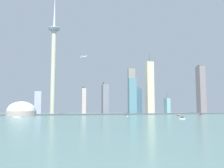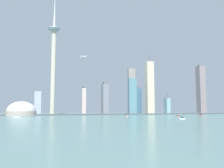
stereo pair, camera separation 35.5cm
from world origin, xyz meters
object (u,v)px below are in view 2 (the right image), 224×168
object	(u,v)px
boat_0	(17,117)
boat_3	(179,115)
skyscraper_3	(150,88)
skyscraper_5	(167,106)
skyscraper_8	(137,101)
boat_1	(182,118)
skyscraper_7	(150,100)
boat_2	(126,116)
skyscraper_6	(201,89)
skyscraper_1	(105,99)
stadium_dome	(21,111)
skyscraper_4	(38,103)
skyscraper_2	(84,101)
observation_tower	(54,57)
skyscraper_10	(132,91)
airplane	(83,57)
skyscraper_0	(105,105)
skyscraper_9	(132,96)
boat_4	(200,115)

from	to	relation	value
boat_0	boat_3	world-z (taller)	boat_3
skyscraper_3	skyscraper_5	xyz separation A→B (m)	(85.82, 48.44, -56.48)
skyscraper_8	boat_1	distance (m)	386.11
skyscraper_7	boat_2	xyz separation A→B (m)	(-152.97, -191.55, -45.45)
boat_1	skyscraper_6	bearing A→B (deg)	27.74
skyscraper_1	stadium_dome	bearing A→B (deg)	-172.34
stadium_dome	skyscraper_6	world-z (taller)	skyscraper_6
skyscraper_3	boat_3	xyz separation A→B (m)	(8.04, -150.88, -81.13)
boat_2	skyscraper_4	bearing A→B (deg)	-124.73
skyscraper_1	skyscraper_8	distance (m)	140.98
boat_0	boat_3	distance (m)	380.29
skyscraper_2	boat_0	xyz separation A→B (m)	(-174.84, -198.58, -40.62)
observation_tower	skyscraper_4	world-z (taller)	observation_tower
skyscraper_7	boat_3	size ratio (longest dim) A/B	12.45
stadium_dome	skyscraper_2	size ratio (longest dim) A/B	0.89
skyscraper_3	boat_2	size ratio (longest dim) A/B	10.34
observation_tower	skyscraper_10	bearing A→B (deg)	14.15
skyscraper_8	airplane	size ratio (longest dim) A/B	3.87
skyscraper_0	skyscraper_8	distance (m)	118.26
skyscraper_4	skyscraper_5	xyz separation A→B (m)	(421.18, -6.00, -8.27)
skyscraper_8	observation_tower	bearing A→B (deg)	-172.47
skyscraper_2	skyscraper_0	bearing A→B (deg)	0.37
boat_0	boat_2	world-z (taller)	boat_0
skyscraper_10	boat_3	size ratio (longest dim) A/B	19.99
skyscraper_9	boat_3	distance (m)	170.82
skyscraper_5	boat_0	world-z (taller)	skyscraper_5
stadium_dome	skyscraper_0	distance (m)	260.11
skyscraper_7	skyscraper_4	bearing A→B (deg)	-178.91
skyscraper_4	skyscraper_10	xyz separation A→B (m)	(317.48, 60.61, 45.86)
skyscraper_3	skyscraper_5	bearing A→B (deg)	29.44
skyscraper_0	skyscraper_10	distance (m)	128.96
skyscraper_4	observation_tower	bearing A→B (deg)	-12.10
stadium_dome	airplane	xyz separation A→B (m)	(165.64, 15.67, 160.27)
skyscraper_10	boat_1	distance (m)	421.82
skyscraper_9	stadium_dome	bearing A→B (deg)	-179.08
stadium_dome	skyscraper_5	bearing A→B (deg)	7.07
skyscraper_1	boat_1	size ratio (longest dim) A/B	7.71
skyscraper_10	stadium_dome	bearing A→B (deg)	-160.87
skyscraper_2	boat_2	size ratio (longest dim) A/B	4.70
observation_tower	skyscraper_7	bearing A→B (deg)	2.81
skyscraper_7	boat_3	xyz separation A→B (m)	(-21.64, -212.23, -45.15)
skyscraper_8	boat_0	size ratio (longest dim) A/B	6.07
skyscraper_9	boat_2	xyz separation A→B (m)	(-63.39, -126.57, -53.96)
skyscraper_0	skyscraper_1	xyz separation A→B (m)	(-11.14, -46.01, 17.79)
skyscraper_1	skyscraper_8	size ratio (longest dim) A/B	1.07
boat_2	airplane	bearing A→B (deg)	-141.70
skyscraper_3	skyscraper_5	distance (m)	113.59
skyscraper_0	skyscraper_6	distance (m)	371.48
skyscraper_1	skyscraper_7	size ratio (longest dim) A/B	0.99
boat_1	boat_4	bearing A→B (deg)	25.47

